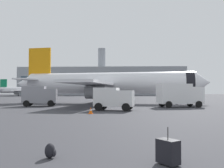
{
  "coord_description": "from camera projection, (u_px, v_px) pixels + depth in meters",
  "views": [
    {
      "loc": [
        0.26,
        -2.45,
        2.15
      ],
      "look_at": [
        -0.85,
        24.22,
        3.0
      ],
      "focal_mm": 38.08,
      "sensor_mm": 36.0,
      "label": 1
    }
  ],
  "objects": [
    {
      "name": "traveller_backpack",
      "position": [
        50.0,
        151.0,
        7.66
      ],
      "size": [
        0.36,
        0.4,
        0.48
      ],
      "color": "black",
      "rests_on": "ground"
    },
    {
      "name": "safety_cone_near",
      "position": [
        91.0,
        111.0,
        22.91
      ],
      "size": [
        0.44,
        0.44,
        0.65
      ],
      "color": "#F2590C",
      "rests_on": "ground"
    },
    {
      "name": "terminal_building",
      "position": [
        102.0,
        82.0,
        141.11
      ],
      "size": [
        93.65,
        22.95,
        27.87
      ],
      "color": "gray",
      "rests_on": "ground"
    },
    {
      "name": "cargo_van",
      "position": [
        113.0,
        98.0,
        27.0
      ],
      "size": [
        4.7,
        3.02,
        2.6
      ],
      "color": "white",
      "rests_on": "ground"
    },
    {
      "name": "airplane_taxiing",
      "position": [
        23.0,
        90.0,
        110.59
      ],
      "size": [
        27.26,
        24.64,
        8.0
      ],
      "color": "white",
      "rests_on": "ground"
    },
    {
      "name": "fuel_truck",
      "position": [
        179.0,
        94.0,
        32.57
      ],
      "size": [
        6.35,
        3.65,
        3.2
      ],
      "color": "white",
      "rests_on": "ground"
    },
    {
      "name": "rolling_suitcase",
      "position": [
        168.0,
        151.0,
        6.98
      ],
      "size": [
        0.7,
        0.75,
        1.1
      ],
      "color": "black",
      "rests_on": "ground"
    },
    {
      "name": "service_truck",
      "position": [
        40.0,
        95.0,
        34.93
      ],
      "size": [
        5.09,
        3.17,
        2.9
      ],
      "color": "gray",
      "rests_on": "ground"
    },
    {
      "name": "airplane_at_gate",
      "position": [
        107.0,
        83.0,
        42.94
      ],
      "size": [
        35.74,
        32.36,
        10.5
      ],
      "color": "white",
      "rests_on": "ground"
    }
  ]
}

